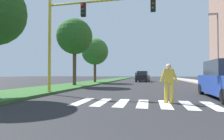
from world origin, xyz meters
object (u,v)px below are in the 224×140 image
sedan_distant (142,76)px  tree_far (95,52)px  sedan_midblock (143,77)px  tree_mid (75,37)px  traffic_light_gantry (82,23)px  street_lamp_right (217,42)px  pedestrian_performer (169,81)px  sedan_far_horizon (138,76)px

sedan_distant → tree_far: bearing=-111.8°
sedan_midblock → tree_mid: bearing=-116.0°
tree_mid → tree_far: size_ratio=1.09×
traffic_light_gantry → street_lamp_right: size_ratio=1.00×
sedan_midblock → traffic_light_gantry: bearing=-98.2°
sedan_midblock → sedan_distant: size_ratio=1.05×
tree_mid → tree_far: tree_mid is taller
tree_mid → sedan_distant: tree_mid is taller
pedestrian_performer → traffic_light_gantry: bearing=157.5°
traffic_light_gantry → sedan_midblock: size_ratio=1.62×
tree_far → sedan_midblock: size_ratio=1.33×
street_lamp_right → sedan_far_horizon: 28.79m
tree_mid → sedan_far_horizon: (4.49, 30.24, -4.30)m
traffic_light_gantry → sedan_far_horizon: traffic_light_gantry is taller
traffic_light_gantry → pedestrian_performer: traffic_light_gantry is taller
sedan_far_horizon → pedestrian_performer: bearing=-84.5°
sedan_midblock → sedan_distant: sedan_midblock is taller
tree_far → sedan_far_horizon: bearing=78.9°
traffic_light_gantry → sedan_distant: 28.82m
tree_far → sedan_distant: size_ratio=1.40×
tree_mid → sedan_midblock: size_ratio=1.46×
tree_far → traffic_light_gantry: size_ratio=0.82×
pedestrian_performer → sedan_far_horizon: bearing=95.5°
sedan_midblock → sedan_far_horizon: bearing=96.2°
traffic_light_gantry → pedestrian_performer: size_ratio=4.44×
pedestrian_performer → sedan_distant: bearing=94.6°
tree_mid → tree_far: 7.03m
sedan_midblock → sedan_distant: 8.68m
tree_far → sedan_midblock: bearing=43.3°
street_lamp_right → tree_far: bearing=166.1°
sedan_far_horizon → sedan_distant: bearing=-81.1°
pedestrian_performer → tree_far: bearing=117.8°
street_lamp_right → pedestrian_performer: 14.14m
pedestrian_performer → sedan_midblock: (-1.91, 21.82, -0.12)m
street_lamp_right → tree_mid: bearing=-166.5°
tree_far → street_lamp_right: 14.83m
tree_mid → sedan_far_horizon: 30.87m
sedan_midblock → sedan_far_horizon: 17.29m
pedestrian_performer → sedan_far_horizon: 39.19m
traffic_light_gantry → sedan_midblock: traffic_light_gantry is taller
tree_far → street_lamp_right: size_ratio=0.82×
traffic_light_gantry → tree_far: bearing=104.4°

